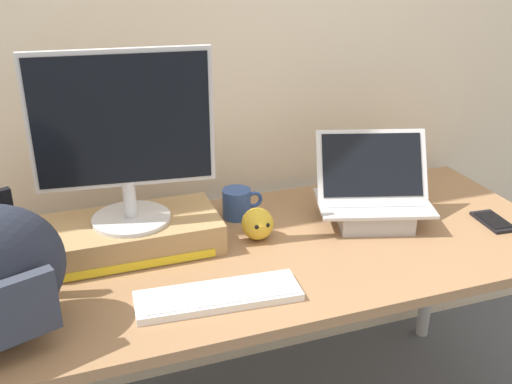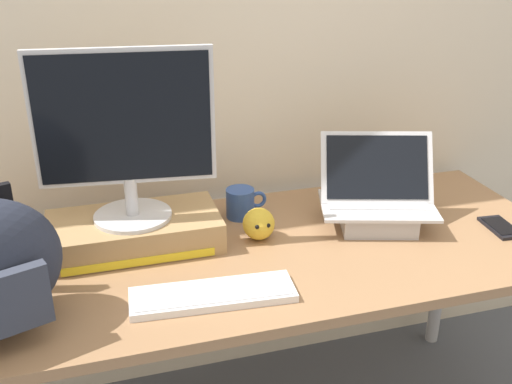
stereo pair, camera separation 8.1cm
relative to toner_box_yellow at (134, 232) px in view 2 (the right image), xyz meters
name	(u,v)px [view 2 (the right image)]	position (x,y,z in m)	size (l,w,h in m)	color
back_wall	(214,24)	(0.33, 0.35, 0.52)	(7.00, 0.10, 2.60)	beige
desk	(256,270)	(0.33, -0.12, -0.11)	(1.84, 0.74, 0.73)	#99704C
toner_box_yellow	(134,232)	(0.00, 0.00, 0.00)	(0.49, 0.25, 0.09)	#A88456
desktop_monitor	(125,134)	(0.00, 0.00, 0.30)	(0.48, 0.22, 0.48)	silver
open_laptop	(377,206)	(0.73, -0.07, 0.01)	(0.40, 0.32, 0.27)	#ADADB2
external_keyboard	(213,295)	(0.16, -0.33, -0.03)	(0.42, 0.16, 0.02)	white
coffee_mug	(241,203)	(0.34, 0.10, 0.00)	(0.13, 0.09, 0.09)	#2D4C93
cell_phone	(501,227)	(1.09, -0.21, -0.04)	(0.09, 0.15, 0.01)	black
plush_toy	(259,224)	(0.36, -0.06, 0.00)	(0.10, 0.10, 0.10)	gold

